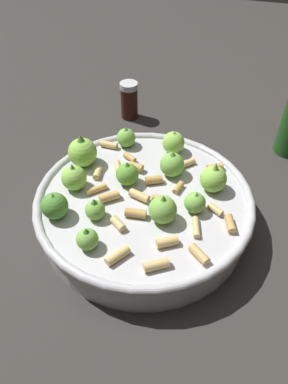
% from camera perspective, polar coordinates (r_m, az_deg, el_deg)
% --- Properties ---
extents(ground_plane, '(2.40, 2.40, 0.00)m').
position_cam_1_polar(ground_plane, '(0.57, -0.00, -4.64)').
color(ground_plane, '#2D2B28').
extents(cooking_pan, '(0.32, 0.32, 0.11)m').
position_cam_1_polar(cooking_pan, '(0.54, -0.18, -1.93)').
color(cooking_pan, '#B7B7BC').
rests_on(cooking_pan, ground).
extents(pepper_shaker, '(0.04, 0.04, 0.08)m').
position_cam_1_polar(pepper_shaker, '(0.78, -2.35, 14.30)').
color(pepper_shaker, '#33140F').
rests_on(pepper_shaker, ground).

